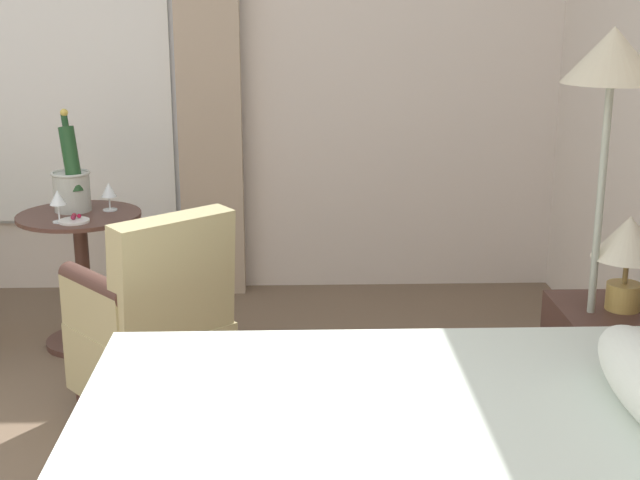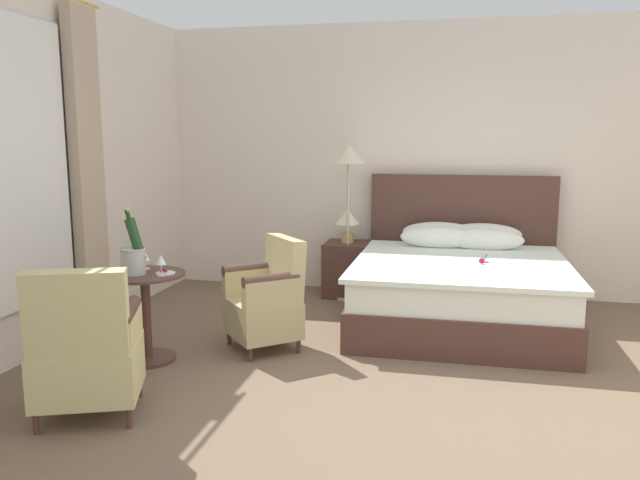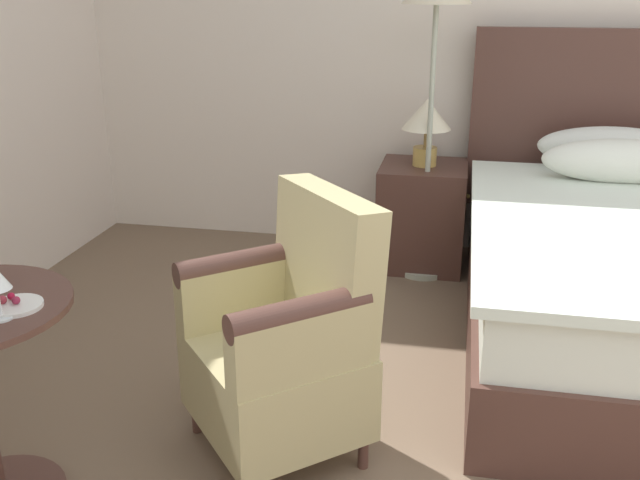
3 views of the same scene
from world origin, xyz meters
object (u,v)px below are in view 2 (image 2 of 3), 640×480
at_px(champagne_bucket, 134,255).
at_px(bedside_lamp, 348,219).
at_px(bed, 460,284).
at_px(armchair_facing_bed, 86,352).
at_px(floor_lamp_brass, 348,170).
at_px(nightstand, 347,269).
at_px(wine_glass_near_bucket, 161,261).
at_px(wine_glass_near_edge, 145,257).
at_px(side_table_round, 146,312).
at_px(armchair_by_window, 267,300).
at_px(snack_plate, 165,273).

bearing_deg(champagne_bucket, bedside_lamp, 62.71).
distance_m(bed, champagne_bucket, 2.90).
height_order(bed, armchair_facing_bed, bed).
distance_m(floor_lamp_brass, champagne_bucket, 2.58).
bearing_deg(bedside_lamp, nightstand, 0.00).
bearing_deg(bed, bedside_lamp, 147.67).
bearing_deg(wine_glass_near_bucket, champagne_bucket, 176.76).
bearing_deg(floor_lamp_brass, champagne_bucket, -119.16).
height_order(nightstand, wine_glass_near_edge, wine_glass_near_edge).
relative_size(side_table_round, wine_glass_near_bucket, 4.38).
xyz_separation_m(nightstand, wine_glass_near_edge, (-1.21, -2.15, 0.49)).
xyz_separation_m(floor_lamp_brass, armchair_by_window, (-0.36, -1.69, -0.96)).
distance_m(bedside_lamp, side_table_round, 2.60).
distance_m(bed, nightstand, 1.40).
bearing_deg(armchair_facing_bed, wine_glass_near_edge, 99.82).
xyz_separation_m(side_table_round, wine_glass_near_edge, (-0.07, 0.14, 0.40)).
bearing_deg(nightstand, snack_plate, -113.29).
relative_size(champagne_bucket, wine_glass_near_edge, 3.57).
bearing_deg(armchair_by_window, side_table_round, -149.58).
distance_m(nightstand, champagne_bucket, 2.68).
xyz_separation_m(bedside_lamp, snack_plate, (-0.98, -2.28, -0.14)).
xyz_separation_m(bed, floor_lamp_brass, (-1.16, 0.62, 1.01)).
bearing_deg(wine_glass_near_edge, champagne_bucket, -87.62).
bearing_deg(nightstand, armchair_facing_bed, -107.26).
xyz_separation_m(floor_lamp_brass, champagne_bucket, (-1.23, -2.20, -0.53)).
relative_size(bedside_lamp, floor_lamp_brass, 0.22).
bearing_deg(snack_plate, bedside_lamp, 66.71).
bearing_deg(bed, nightstand, 147.67).
relative_size(bed, floor_lamp_brass, 1.29).
bearing_deg(bedside_lamp, floor_lamp_brass, -78.60).
bearing_deg(bed, armchair_facing_bed, -131.07).
xyz_separation_m(champagne_bucket, armchair_by_window, (0.87, 0.52, -0.43)).
bearing_deg(armchair_by_window, wine_glass_near_edge, -159.07).
xyz_separation_m(floor_lamp_brass, wine_glass_near_bucket, (-1.00, -2.22, -0.56)).
xyz_separation_m(wine_glass_near_bucket, wine_glass_near_edge, (-0.23, 0.19, -0.02)).
xyz_separation_m(bedside_lamp, wine_glass_near_bucket, (-0.98, -2.34, -0.03)).
distance_m(wine_glass_near_bucket, armchair_by_window, 0.92).
relative_size(wine_glass_near_bucket, snack_plate, 1.08).
relative_size(side_table_round, champagne_bucket, 1.35).
bearing_deg(bed, wine_glass_near_bucket, -143.54).
bearing_deg(nightstand, bedside_lamp, 180.00).
bearing_deg(nightstand, wine_glass_near_edge, -119.35).
xyz_separation_m(nightstand, bedside_lamp, (-0.00, 0.00, 0.54)).
relative_size(bed, armchair_facing_bed, 2.19).
distance_m(wine_glass_near_edge, armchair_facing_bed, 1.19).
bearing_deg(side_table_round, champagne_bucket, -147.00).
distance_m(wine_glass_near_bucket, snack_plate, 0.13).
xyz_separation_m(floor_lamp_brass, armchair_facing_bed, (-1.04, -3.14, -0.94)).
xyz_separation_m(nightstand, armchair_by_window, (-0.33, -1.82, 0.11)).
bearing_deg(bedside_lamp, champagne_bucket, -117.29).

